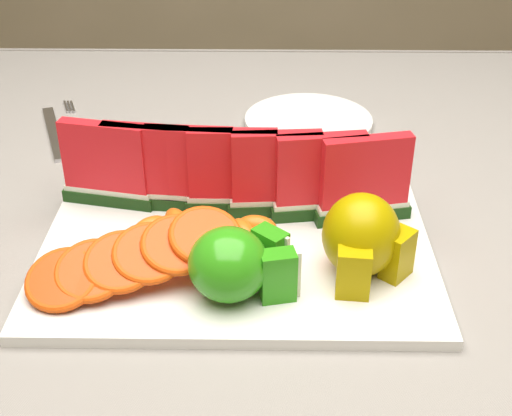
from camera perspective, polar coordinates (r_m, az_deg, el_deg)
name	(u,v)px	position (r m, az deg, el deg)	size (l,w,h in m)	color
table	(221,270)	(0.89, -2.78, -4.98)	(1.40, 0.90, 0.75)	#4C331A
tablecloth	(220,228)	(0.86, -2.89, -1.63)	(1.53, 1.03, 0.20)	slate
platter	(237,245)	(0.74, -1.56, -3.01)	(0.40, 0.30, 0.01)	silver
apple_cluster	(236,264)	(0.65, -1.58, -4.52)	(0.11, 0.09, 0.07)	#13940F
pear_cluster	(363,238)	(0.68, 8.54, -2.42)	(0.10, 0.10, 0.08)	#9F840A
side_plate	(308,121)	(1.02, 4.21, 6.96)	(0.19, 0.19, 0.01)	silver
fork	(55,130)	(1.03, -15.75, 6.01)	(0.07, 0.19, 0.00)	silver
watermelon_row	(233,174)	(0.77, -1.87, 2.75)	(0.39, 0.07, 0.10)	#14410E
orange_fan_front	(135,257)	(0.68, -9.64, -3.89)	(0.22, 0.13, 0.05)	#DA5002
orange_fan_back	(248,165)	(0.84, -0.68, 3.43)	(0.34, 0.12, 0.05)	#DA5002
tangerine_segments	(208,227)	(0.74, -3.88, -1.53)	(0.16, 0.07, 0.03)	#D75021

